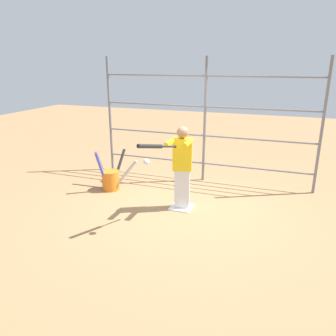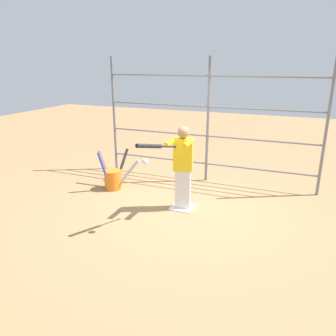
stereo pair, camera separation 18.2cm
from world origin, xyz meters
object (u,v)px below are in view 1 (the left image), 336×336
at_px(bat_bucket, 111,178).
at_px(softball_in_flight, 146,162).
at_px(baseball_bat_swinging, 154,146).
at_px(batter, 182,165).

bearing_deg(bat_bucket, softball_in_flight, 136.09).
height_order(softball_in_flight, bat_bucket, softball_in_flight).
relative_size(baseball_bat_swinging, softball_in_flight, 8.21).
bearing_deg(softball_in_flight, baseball_bat_swinging, -112.79).
distance_m(baseball_bat_swinging, bat_bucket, 2.24).
bearing_deg(softball_in_flight, bat_bucket, -43.91).
xyz_separation_m(baseball_bat_swinging, bat_bucket, (1.49, -1.24, -1.12)).
relative_size(batter, baseball_bat_swinging, 1.94).
distance_m(baseball_bat_swinging, softball_in_flight, 0.26).
height_order(batter, softball_in_flight, batter).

